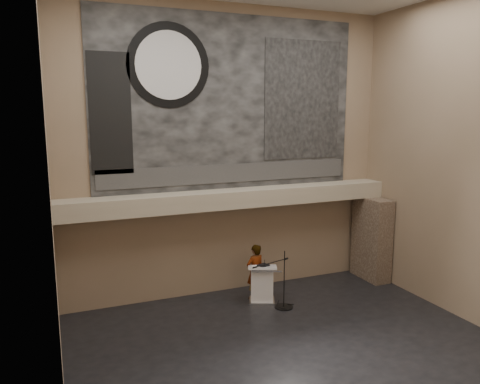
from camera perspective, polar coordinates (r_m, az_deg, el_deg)
name	(u,v)px	position (r m, az deg, el deg)	size (l,w,h in m)	color
floor	(292,348)	(11.61, 6.35, -18.39)	(10.00, 10.00, 0.00)	black
wall_back	(230,153)	(13.91, -1.26, 4.79)	(10.00, 0.02, 8.50)	#7F6950
wall_front	(435,200)	(7.12, 22.63, -0.92)	(10.00, 0.02, 8.50)	#7F6950
wall_left	(49,181)	(9.01, -22.21, 1.24)	(0.02, 8.00, 8.50)	#7F6950
wall_right	(466,159)	(13.45, 25.79, 3.63)	(0.02, 8.00, 8.50)	#7F6950
soffit	(235,198)	(13.72, -0.64, -0.76)	(10.00, 0.80, 0.50)	tan
sprinkler_left	(183,212)	(13.23, -7.01, -2.47)	(0.04, 0.04, 0.06)	#B2893D
sprinkler_right	(293,203)	(14.53, 6.42, -1.35)	(0.04, 0.04, 0.06)	#B2893D
banner	(230,103)	(13.83, -1.24, 10.78)	(8.00, 0.05, 5.00)	black
banner_text_strip	(231,173)	(13.91, -1.14, 2.31)	(7.76, 0.02, 0.55)	#313131
banner_clock_rim	(169,65)	(13.30, -8.70, 15.02)	(2.30, 2.30, 0.02)	black
banner_clock_face	(169,65)	(13.28, -8.68, 15.02)	(1.84, 1.84, 0.02)	silver
banner_building_print	(303,100)	(14.83, 7.67, 11.02)	(2.60, 0.02, 3.60)	black
banner_brick_print	(110,114)	(12.95, -15.52, 9.15)	(1.10, 0.02, 3.20)	black
stone_pier	(372,238)	(16.00, 15.74, -5.47)	(0.60, 1.40, 2.70)	#47372C
lectern	(262,284)	(13.74, 2.69, -11.16)	(0.97, 0.85, 1.14)	silver
binder	(263,265)	(13.55, 2.88, -8.93)	(0.30, 0.24, 0.04)	black
papers	(257,267)	(13.48, 2.07, -9.10)	(0.22, 0.30, 0.01)	white
speaker_person	(255,272)	(13.91, 1.86, -9.69)	(0.60, 0.40, 1.65)	silver
mic_stand	(283,300)	(13.56, 5.25, -12.94)	(1.36, 0.60, 1.66)	black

